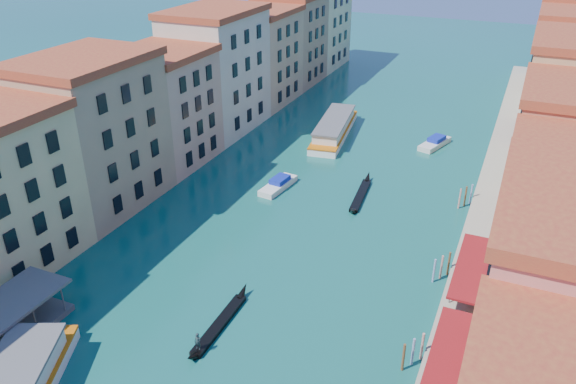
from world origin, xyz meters
name	(u,v)px	position (x,y,z in m)	size (l,w,h in m)	color
left_bank_palazzos	(198,84)	(-26.00, 64.68, 9.71)	(12.80, 128.40, 21.00)	beige
right_bank_palazzos	(568,133)	(30.00, 65.00, 9.75)	(12.80, 128.40, 21.00)	brown
quay	(492,185)	(22.00, 65.00, 0.50)	(4.00, 140.00, 1.00)	#A29982
restaurant_awnings	(445,373)	(22.19, 23.00, 2.99)	(3.20, 44.55, 3.12)	maroon
mooring_poles_right	(419,333)	(19.10, 28.80, 1.30)	(1.44, 54.24, 3.20)	brown
vaporetto_far	(334,128)	(-5.69, 75.64, 1.38)	(7.45, 21.03, 3.06)	white
gondola_fore	(219,323)	(1.07, 23.57, 0.41)	(1.28, 12.07, 2.41)	black
gondola_far	(361,194)	(5.51, 55.16, 0.37)	(2.17, 12.67, 1.79)	black
motorboat_mid	(279,184)	(-6.04, 52.87, 0.58)	(3.13, 7.47, 1.50)	silver
motorboat_far	(435,143)	(11.52, 77.77, 0.60)	(4.48, 7.83, 1.55)	silver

